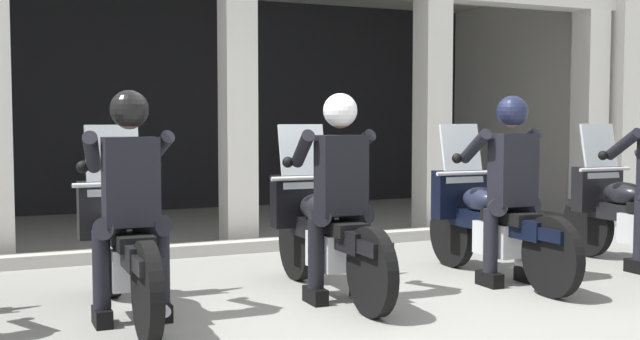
# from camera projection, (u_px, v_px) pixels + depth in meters

# --- Properties ---
(ground_plane) EXTENTS (80.00, 80.00, 0.00)m
(ground_plane) POSITION_uv_depth(u_px,v_px,m) (226.00, 244.00, 8.66)
(ground_plane) COLOR gray
(station_building) EXTENTS (11.09, 4.32, 3.45)m
(station_building) POSITION_uv_depth(u_px,v_px,m) (188.00, 61.00, 10.51)
(station_building) COLOR black
(station_building) RESTS_ON ground
(kerb_strip) EXTENTS (10.59, 0.24, 0.12)m
(kerb_strip) POSITION_uv_depth(u_px,v_px,m) (253.00, 246.00, 8.20)
(kerb_strip) COLOR #B7B5AD
(kerb_strip) RESTS_ON ground
(motorcycle_left) EXTENTS (0.62, 2.04, 1.35)m
(motorcycle_left) POSITION_uv_depth(u_px,v_px,m) (124.00, 244.00, 5.55)
(motorcycle_left) COLOR black
(motorcycle_left) RESTS_ON ground
(police_officer_left) EXTENTS (0.63, 0.61, 1.58)m
(police_officer_left) POSITION_uv_depth(u_px,v_px,m) (130.00, 186.00, 5.26)
(police_officer_left) COLOR black
(police_officer_left) RESTS_ON ground
(motorcycle_center) EXTENTS (0.62, 2.04, 1.35)m
(motorcycle_center) POSITION_uv_depth(u_px,v_px,m) (324.00, 231.00, 6.18)
(motorcycle_center) COLOR black
(motorcycle_center) RESTS_ON ground
(police_officer_center) EXTENTS (0.63, 0.61, 1.58)m
(police_officer_center) POSITION_uv_depth(u_px,v_px,m) (339.00, 179.00, 5.89)
(police_officer_center) COLOR black
(police_officer_center) RESTS_ON ground
(motorcycle_right) EXTENTS (0.62, 2.04, 1.35)m
(motorcycle_right) POSITION_uv_depth(u_px,v_px,m) (489.00, 221.00, 6.78)
(motorcycle_right) COLOR black
(motorcycle_right) RESTS_ON ground
(police_officer_right) EXTENTS (0.63, 0.61, 1.58)m
(police_officer_right) POSITION_uv_depth(u_px,v_px,m) (510.00, 173.00, 6.50)
(police_officer_right) COLOR black
(police_officer_right) RESTS_ON ground
(motorcycle_far_right) EXTENTS (0.62, 2.04, 1.35)m
(motorcycle_far_right) POSITION_uv_depth(u_px,v_px,m) (632.00, 214.00, 7.33)
(motorcycle_far_right) COLOR black
(motorcycle_far_right) RESTS_ON ground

